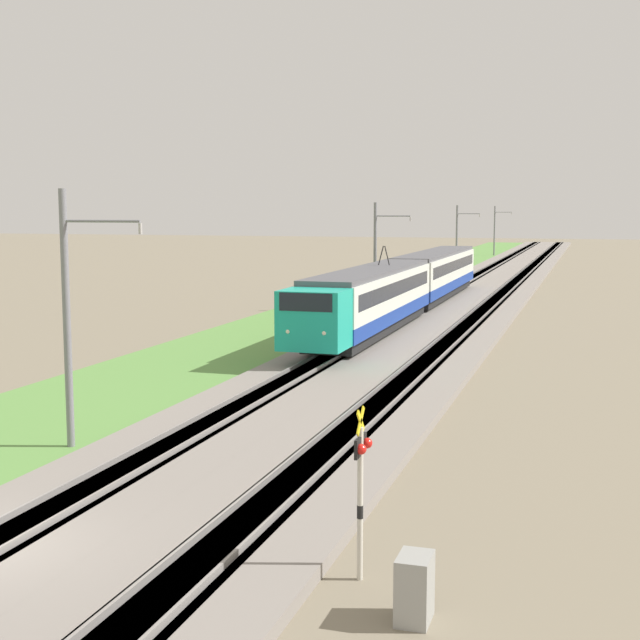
% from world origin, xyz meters
% --- Properties ---
extents(ballast_main, '(240.00, 4.40, 0.30)m').
position_xyz_m(ballast_main, '(50.00, 0.00, 0.15)').
color(ballast_main, gray).
rests_on(ballast_main, ground).
extents(ballast_adjacent, '(240.00, 4.40, 0.30)m').
position_xyz_m(ballast_adjacent, '(50.00, -4.40, 0.15)').
color(ballast_adjacent, gray).
rests_on(ballast_adjacent, ground).
extents(track_main, '(240.00, 1.57, 0.45)m').
position_xyz_m(track_main, '(50.00, 0.00, 0.16)').
color(track_main, '#4C4238').
rests_on(track_main, ground).
extents(track_adjacent, '(240.00, 1.57, 0.45)m').
position_xyz_m(track_adjacent, '(50.00, -4.40, 0.16)').
color(track_adjacent, '#4C4238').
rests_on(track_adjacent, ground).
extents(grass_verge, '(240.00, 8.59, 0.12)m').
position_xyz_m(grass_verge, '(50.00, 5.31, 0.06)').
color(grass_verge, '#5B8E42').
rests_on(grass_verge, ground).
extents(passenger_train, '(41.56, 2.88, 4.87)m').
position_xyz_m(passenger_train, '(41.56, 0.00, 2.27)').
color(passenger_train, '#19A88E').
rests_on(passenger_train, ground).
extents(crossing_signal_far, '(0.70, 0.23, 3.30)m').
position_xyz_m(crossing_signal_far, '(1.47, -7.30, 2.01)').
color(crossing_signal_far, beige).
rests_on(crossing_signal_far, ground).
extents(catenary_mast_near, '(0.22, 2.56, 7.49)m').
position_xyz_m(catenary_mast_near, '(7.74, 2.88, 3.88)').
color(catenary_mast_near, slate).
rests_on(catenary_mast_near, ground).
extents(catenary_mast_mid, '(0.22, 2.56, 7.34)m').
position_xyz_m(catenary_mast_mid, '(44.66, 2.88, 3.81)').
color(catenary_mast_mid, slate).
rests_on(catenary_mast_mid, ground).
extents(catenary_mast_far, '(0.22, 2.56, 7.30)m').
position_xyz_m(catenary_mast_far, '(81.59, 2.88, 3.78)').
color(catenary_mast_far, slate).
rests_on(catenary_mast_far, ground).
extents(catenary_mast_distant, '(0.22, 2.56, 7.32)m').
position_xyz_m(catenary_mast_distant, '(118.51, 2.88, 3.80)').
color(catenary_mast_distant, slate).
rests_on(catenary_mast_distant, ground).
extents(equipment_cabinet, '(0.80, 0.56, 1.15)m').
position_xyz_m(equipment_cabinet, '(0.10, -8.60, 0.58)').
color(equipment_cabinet, gray).
rests_on(equipment_cabinet, ground).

